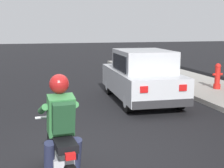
% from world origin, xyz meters
% --- Properties ---
extents(ground_plane, '(80.00, 80.00, 0.00)m').
position_xyz_m(ground_plane, '(0.00, 0.00, 0.00)').
color(ground_plane, black).
extents(motorcycle_with_rider, '(0.59, 2.02, 1.62)m').
position_xyz_m(motorcycle_with_rider, '(-0.55, -0.93, 0.68)').
color(motorcycle_with_rider, black).
rests_on(motorcycle_with_rider, ground).
extents(car_hatchback, '(1.82, 3.86, 1.57)m').
position_xyz_m(car_hatchback, '(2.36, 3.68, 0.77)').
color(car_hatchback, black).
rests_on(car_hatchback, ground).
extents(fire_hydrant, '(0.36, 0.24, 0.88)m').
position_xyz_m(fire_hydrant, '(5.33, 4.18, 0.57)').
color(fire_hydrant, red).
rests_on(fire_hydrant, sidewalk_curb).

